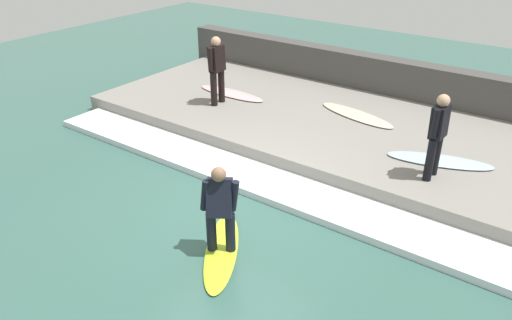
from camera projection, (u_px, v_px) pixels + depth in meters
ground_plane at (236, 209)px, 8.61m from camera, size 28.00×28.00×0.00m
concrete_ledge at (336, 129)px, 11.15m from camera, size 4.40×11.48×0.37m
back_wall at (382, 81)px, 12.71m from camera, size 0.50×12.05×1.24m
wave_foam_crest at (267, 183)px, 9.26m from camera, size 1.04×10.90×0.13m
surfboard_riding at (222, 250)px, 7.54m from camera, size 1.91×1.46×0.06m
surfer_riding at (220, 205)px, 7.17m from camera, size 0.52×0.53×1.40m
surfer_waiting_near at (217, 67)px, 11.61m from camera, size 0.55×0.27×1.61m
surfboard_waiting_near at (231, 93)px, 12.57m from camera, size 0.53×1.96×0.06m
surfer_waiting_far at (438, 132)px, 8.45m from camera, size 0.52×0.25×1.55m
surfboard_waiting_far at (439, 160)px, 9.34m from camera, size 1.09×1.99×0.06m
surfboard_spare at (357, 115)px, 11.31m from camera, size 0.98×2.05×0.06m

